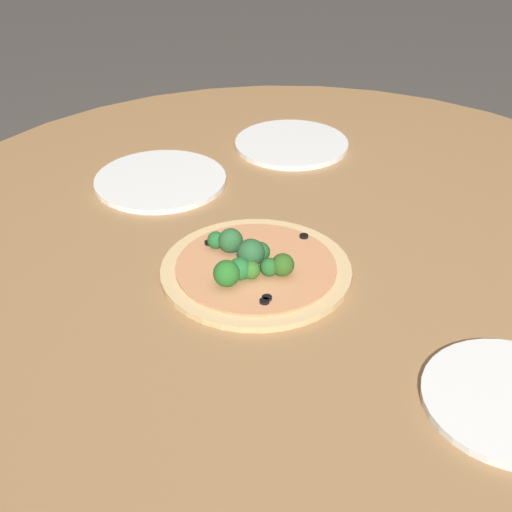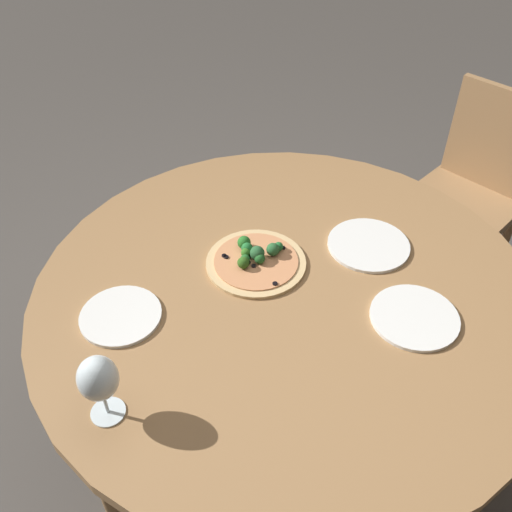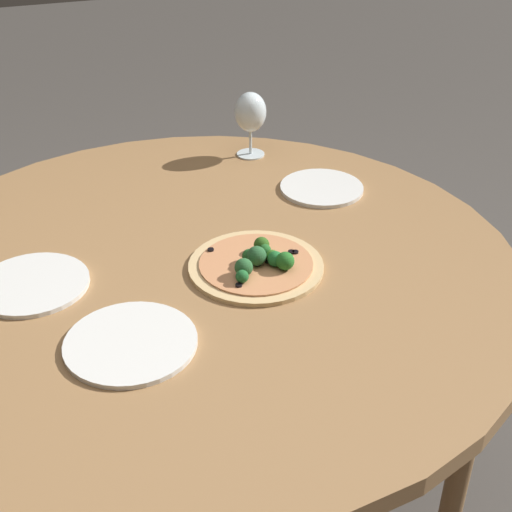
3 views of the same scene
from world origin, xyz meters
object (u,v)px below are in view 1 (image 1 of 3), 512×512
object	(u,v)px
pizza	(253,267)
plate_side	(160,180)
plate_far	(512,400)
plate_near	(292,144)

from	to	relation	value
pizza	plate_side	bearing A→B (deg)	-153.48
plate_far	plate_side	xyz separation A→B (m)	(-0.59, -0.44, 0.00)
plate_near	plate_side	world-z (taller)	same
pizza	plate_far	bearing A→B (deg)	45.26
plate_near	plate_far	world-z (taller)	same
plate_near	plate_side	distance (m)	0.30
plate_near	plate_far	size ratio (longest dim) A/B	1.08
pizza	plate_far	xyz separation A→B (m)	(0.29, 0.29, -0.01)
plate_far	pizza	bearing A→B (deg)	-134.74
pizza	plate_far	distance (m)	0.41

